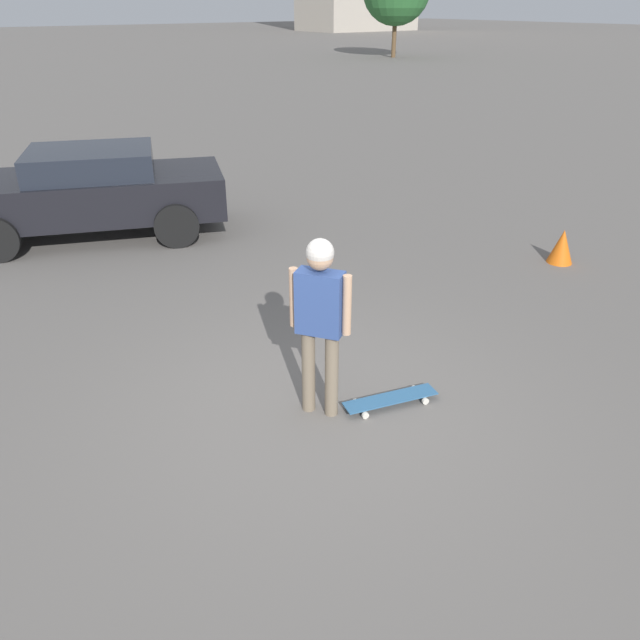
% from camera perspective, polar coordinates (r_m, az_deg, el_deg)
% --- Properties ---
extents(ground_plane, '(220.00, 220.00, 0.00)m').
position_cam_1_polar(ground_plane, '(6.18, 0.00, -8.29)').
color(ground_plane, slate).
extents(person, '(0.50, 0.41, 1.78)m').
position_cam_1_polar(person, '(5.61, 0.00, 0.94)').
color(person, '#7A6B56').
rests_on(person, ground_plane).
extents(skateboard, '(0.44, 0.99, 0.08)m').
position_cam_1_polar(skateboard, '(6.27, 6.47, -7.19)').
color(skateboard, '#336693').
rests_on(skateboard, ground_plane).
extents(car_parked_near, '(3.28, 4.71, 1.46)m').
position_cam_1_polar(car_parked_near, '(11.23, -20.31, 11.04)').
color(car_parked_near, black).
rests_on(car_parked_near, ground_plane).
extents(traffic_cone, '(0.38, 0.38, 0.52)m').
position_cam_1_polar(traffic_cone, '(10.22, 21.24, 6.30)').
color(traffic_cone, orange).
rests_on(traffic_cone, ground_plane).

